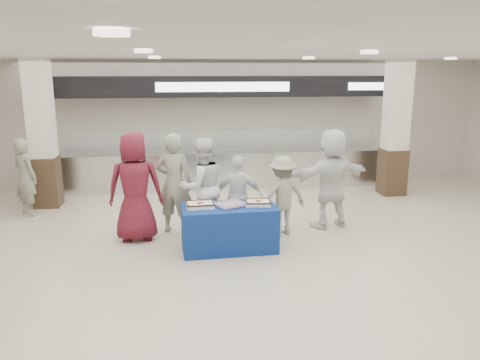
{
  "coord_description": "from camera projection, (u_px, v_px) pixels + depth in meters",
  "views": [
    {
      "loc": [
        -1.08,
        -6.26,
        2.93
      ],
      "look_at": [
        -0.05,
        1.6,
        1.07
      ],
      "focal_mm": 35.0,
      "sensor_mm": 36.0,
      "label": 1
    }
  ],
  "objects": [
    {
      "name": "ground",
      "position": [
        258.0,
        276.0,
        6.85
      ],
      "size": [
        14.0,
        14.0,
        0.0
      ],
      "primitive_type": "plane",
      "color": "beige",
      "rests_on": "ground"
    },
    {
      "name": "serving_line",
      "position": [
        223.0,
        143.0,
        11.79
      ],
      "size": [
        8.7,
        0.85,
        2.8
      ],
      "color": "silver",
      "rests_on": "ground"
    },
    {
      "name": "column_left",
      "position": [
        42.0,
        137.0,
        10.05
      ],
      "size": [
        0.55,
        0.55,
        3.2
      ],
      "color": "#342517",
      "rests_on": "ground"
    },
    {
      "name": "column_right",
      "position": [
        395.0,
        131.0,
        11.06
      ],
      "size": [
        0.55,
        0.55,
        3.2
      ],
      "color": "#342517",
      "rests_on": "ground"
    },
    {
      "name": "display_table",
      "position": [
        229.0,
        228.0,
        7.79
      ],
      "size": [
        1.58,
        0.84,
        0.75
      ],
      "primitive_type": "cube",
      "rotation": [
        0.0,
        0.0,
        0.04
      ],
      "color": "navy",
      "rests_on": "ground"
    },
    {
      "name": "sheet_cake_left",
      "position": [
        200.0,
        204.0,
        7.64
      ],
      "size": [
        0.46,
        0.37,
        0.09
      ],
      "color": "white",
      "rests_on": "display_table"
    },
    {
      "name": "sheet_cake_right",
      "position": [
        258.0,
        202.0,
        7.77
      ],
      "size": [
        0.45,
        0.37,
        0.09
      ],
      "color": "white",
      "rests_on": "display_table"
    },
    {
      "name": "cupcake_tray",
      "position": [
        230.0,
        204.0,
        7.69
      ],
      "size": [
        0.48,
        0.43,
        0.06
      ],
      "color": "#A6A6AA",
      "rests_on": "display_table"
    },
    {
      "name": "civilian_maroon",
      "position": [
        135.0,
        187.0,
        8.11
      ],
      "size": [
        0.95,
        0.63,
        1.92
      ],
      "primitive_type": "imported",
      "rotation": [
        0.0,
        0.0,
        3.16
      ],
      "color": "maroon",
      "rests_on": "ground"
    },
    {
      "name": "soldier_a",
      "position": [
        174.0,
        183.0,
        8.51
      ],
      "size": [
        0.78,
        0.63,
        1.85
      ],
      "primitive_type": "imported",
      "rotation": [
        0.0,
        0.0,
        2.83
      ],
      "color": "gray",
      "rests_on": "ground"
    },
    {
      "name": "chef_tall",
      "position": [
        202.0,
        187.0,
        8.4
      ],
      "size": [
        1.05,
        0.94,
        1.78
      ],
      "primitive_type": "imported",
      "rotation": [
        0.0,
        0.0,
        3.5
      ],
      "color": "white",
      "rests_on": "ground"
    },
    {
      "name": "chef_short",
      "position": [
        239.0,
        196.0,
        8.38
      ],
      "size": [
        0.92,
        0.52,
        1.47
      ],
      "primitive_type": "imported",
      "rotation": [
        0.0,
        0.0,
        2.94
      ],
      "color": "white",
      "rests_on": "ground"
    },
    {
      "name": "soldier_b",
      "position": [
        282.0,
        195.0,
        8.45
      ],
      "size": [
        1.05,
        0.76,
        1.45
      ],
      "primitive_type": "imported",
      "rotation": [
        0.0,
        0.0,
        3.4
      ],
      "color": "gray",
      "rests_on": "ground"
    },
    {
      "name": "civilian_white",
      "position": [
        331.0,
        178.0,
        8.81
      ],
      "size": [
        1.84,
        1.01,
        1.89
      ],
      "primitive_type": "imported",
      "rotation": [
        0.0,
        0.0,
        3.41
      ],
      "color": "white",
      "rests_on": "ground"
    },
    {
      "name": "soldier_bg",
      "position": [
        26.0,
        177.0,
        9.56
      ],
      "size": [
        0.7,
        0.67,
        1.61
      ],
      "primitive_type": "imported",
      "rotation": [
        0.0,
        0.0,
        2.46
      ],
      "color": "gray",
      "rests_on": "ground"
    }
  ]
}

